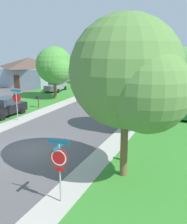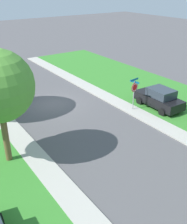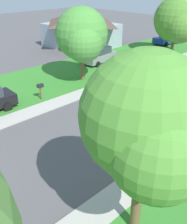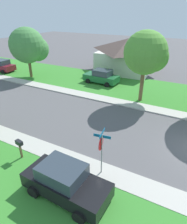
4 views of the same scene
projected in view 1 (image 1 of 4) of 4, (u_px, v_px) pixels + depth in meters
The scene contains 19 objects.
ground_plane at pixel (30, 149), 16.56m from camera, with size 120.00×120.00×0.00m, color #565456.
sidewalk_east at pixel (144, 113), 25.50m from camera, with size 1.40×56.00×0.10m, color #B7B2A8.
sidewalk_west at pixel (60, 105), 29.05m from camera, with size 1.40×56.00×0.10m, color #B7B2A8.
lawn_west at pixel (25, 101), 30.83m from camera, with size 8.00×56.00×0.08m, color #38842D.
stop_sign_near_corner at pixel (59, 161), 10.30m from camera, with size 0.92×0.92×2.77m.
stop_sign_far_corner at pixel (17, 100), 22.29m from camera, with size 0.91×0.91×2.77m.
car_grey_driveway_right at pixel (56, 85), 37.82m from camera, with size 2.46×4.50×1.76m.
car_black_across_road at pixel (5, 107), 24.10m from camera, with size 2.14×4.35×1.76m.
car_blue_far_down_street at pixel (93, 76), 49.69m from camera, with size 2.25×4.41×1.76m.
car_maroon_behind_trees at pixel (182, 85), 38.06m from camera, with size 2.14×4.35×1.76m.
tree_sidewalk_mid at pixel (181, 66), 31.76m from camera, with size 4.78×4.44×6.41m.
tree_corner_large at pixel (131, 76), 11.56m from camera, with size 5.59×5.20×7.77m.
tree_sidewalk_far at pixel (151, 71), 18.20m from camera, with size 4.26×3.96×6.73m.
tree_sidewalk_near at pixel (185, 61), 45.10m from camera, with size 4.71×4.38×6.21m.
tree_across_left at pixel (102, 62), 43.51m from camera, with size 5.51×5.12×6.65m.
tree_across_right at pixel (55, 66), 31.30m from camera, with size 4.77×4.44×6.38m.
house_left_setback at pixel (29, 71), 43.51m from camera, with size 9.43×8.30×4.60m.
fire_hydrant at pixel (124, 155), 14.58m from camera, with size 0.38×0.22×0.83m.
mailbox at pixel (38, 99), 27.29m from camera, with size 0.31×0.51×1.31m.
Camera 1 is at (9.76, -12.72, 6.25)m, focal length 42.02 mm.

